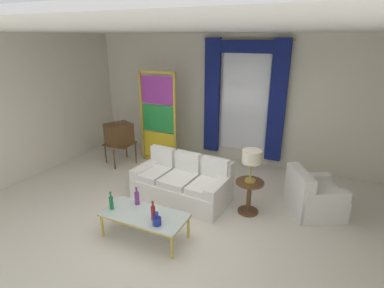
{
  "coord_description": "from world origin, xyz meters",
  "views": [
    {
      "loc": [
        2.15,
        -3.85,
        2.92
      ],
      "look_at": [
        -0.05,
        0.9,
        1.05
      ],
      "focal_mm": 28.16,
      "sensor_mm": 36.0,
      "label": 1
    }
  ],
  "objects_px": {
    "bottle_blue_decanter": "(157,220)",
    "bottle_amber_squat": "(111,202)",
    "vintage_tv": "(119,135)",
    "round_side_table": "(249,194)",
    "couch_white_long": "(183,183)",
    "coffee_table": "(144,216)",
    "bottle_crystal_tall": "(137,197)",
    "bottle_ruby_flask": "(153,212)",
    "stained_glass_divider": "(158,120)",
    "peacock_figurine": "(167,161)",
    "table_lamp_brass": "(252,158)",
    "armchair_white": "(312,198)"
  },
  "relations": [
    {
      "from": "bottle_blue_decanter",
      "to": "bottle_amber_squat",
      "type": "bearing_deg",
      "value": 175.8
    },
    {
      "from": "vintage_tv",
      "to": "round_side_table",
      "type": "bearing_deg",
      "value": -13.99
    },
    {
      "from": "couch_white_long",
      "to": "coffee_table",
      "type": "bearing_deg",
      "value": -89.45
    },
    {
      "from": "bottle_crystal_tall",
      "to": "vintage_tv",
      "type": "distance_m",
      "value": 2.76
    },
    {
      "from": "couch_white_long",
      "to": "bottle_amber_squat",
      "type": "relative_size",
      "value": 6.07
    },
    {
      "from": "bottle_amber_squat",
      "to": "bottle_ruby_flask",
      "type": "xyz_separation_m",
      "value": [
        0.74,
        0.02,
        0.01
      ]
    },
    {
      "from": "bottle_amber_squat",
      "to": "stained_glass_divider",
      "type": "height_order",
      "value": "stained_glass_divider"
    },
    {
      "from": "coffee_table",
      "to": "peacock_figurine",
      "type": "height_order",
      "value": "peacock_figurine"
    },
    {
      "from": "bottle_ruby_flask",
      "to": "vintage_tv",
      "type": "bearing_deg",
      "value": 135.92
    },
    {
      "from": "coffee_table",
      "to": "table_lamp_brass",
      "type": "height_order",
      "value": "table_lamp_brass"
    },
    {
      "from": "vintage_tv",
      "to": "table_lamp_brass",
      "type": "xyz_separation_m",
      "value": [
        3.39,
        -0.85,
        0.3
      ]
    },
    {
      "from": "bottle_amber_squat",
      "to": "vintage_tv",
      "type": "xyz_separation_m",
      "value": [
        -1.61,
        2.29,
        0.2
      ]
    },
    {
      "from": "coffee_table",
      "to": "bottle_ruby_flask",
      "type": "xyz_separation_m",
      "value": [
        0.21,
        -0.08,
        0.16
      ]
    },
    {
      "from": "coffee_table",
      "to": "bottle_ruby_flask",
      "type": "relative_size",
      "value": 4.14
    },
    {
      "from": "bottle_ruby_flask",
      "to": "vintage_tv",
      "type": "height_order",
      "value": "vintage_tv"
    },
    {
      "from": "peacock_figurine",
      "to": "table_lamp_brass",
      "type": "xyz_separation_m",
      "value": [
        2.18,
        -0.97,
        0.81
      ]
    },
    {
      "from": "couch_white_long",
      "to": "armchair_white",
      "type": "xyz_separation_m",
      "value": [
        2.26,
        0.45,
        -0.02
      ]
    },
    {
      "from": "bottle_crystal_tall",
      "to": "table_lamp_brass",
      "type": "bearing_deg",
      "value": 37.51
    },
    {
      "from": "bottle_amber_squat",
      "to": "bottle_ruby_flask",
      "type": "bearing_deg",
      "value": 1.45
    },
    {
      "from": "vintage_tv",
      "to": "coffee_table",
      "type": "bearing_deg",
      "value": -45.77
    },
    {
      "from": "couch_white_long",
      "to": "stained_glass_divider",
      "type": "distance_m",
      "value": 2.0
    },
    {
      "from": "bottle_amber_squat",
      "to": "table_lamp_brass",
      "type": "relative_size",
      "value": 0.53
    },
    {
      "from": "table_lamp_brass",
      "to": "peacock_figurine",
      "type": "bearing_deg",
      "value": 155.92
    },
    {
      "from": "couch_white_long",
      "to": "bottle_amber_squat",
      "type": "height_order",
      "value": "couch_white_long"
    },
    {
      "from": "vintage_tv",
      "to": "armchair_white",
      "type": "distance_m",
      "value": 4.43
    },
    {
      "from": "couch_white_long",
      "to": "peacock_figurine",
      "type": "distance_m",
      "value": 1.34
    },
    {
      "from": "armchair_white",
      "to": "stained_glass_divider",
      "type": "bearing_deg",
      "value": 166.46
    },
    {
      "from": "armchair_white",
      "to": "round_side_table",
      "type": "relative_size",
      "value": 1.85
    },
    {
      "from": "armchair_white",
      "to": "peacock_figurine",
      "type": "xyz_separation_m",
      "value": [
        -3.18,
        0.52,
        -0.07
      ]
    },
    {
      "from": "coffee_table",
      "to": "stained_glass_divider",
      "type": "bearing_deg",
      "value": 116.46
    },
    {
      "from": "couch_white_long",
      "to": "coffee_table",
      "type": "relative_size",
      "value": 1.41
    },
    {
      "from": "bottle_amber_squat",
      "to": "bottle_ruby_flask",
      "type": "height_order",
      "value": "bottle_ruby_flask"
    },
    {
      "from": "couch_white_long",
      "to": "bottle_blue_decanter",
      "type": "height_order",
      "value": "couch_white_long"
    },
    {
      "from": "bottle_ruby_flask",
      "to": "armchair_white",
      "type": "relative_size",
      "value": 0.29
    },
    {
      "from": "bottle_amber_squat",
      "to": "round_side_table",
      "type": "height_order",
      "value": "bottle_amber_squat"
    },
    {
      "from": "couch_white_long",
      "to": "table_lamp_brass",
      "type": "xyz_separation_m",
      "value": [
        1.27,
        0.0,
        0.72
      ]
    },
    {
      "from": "bottle_amber_squat",
      "to": "bottle_crystal_tall",
      "type": "bearing_deg",
      "value": 46.69
    },
    {
      "from": "bottle_crystal_tall",
      "to": "round_side_table",
      "type": "relative_size",
      "value": 0.51
    },
    {
      "from": "bottle_crystal_tall",
      "to": "armchair_white",
      "type": "distance_m",
      "value": 2.99
    },
    {
      "from": "peacock_figurine",
      "to": "table_lamp_brass",
      "type": "relative_size",
      "value": 1.05
    },
    {
      "from": "armchair_white",
      "to": "round_side_table",
      "type": "height_order",
      "value": "armchair_white"
    },
    {
      "from": "vintage_tv",
      "to": "peacock_figurine",
      "type": "height_order",
      "value": "vintage_tv"
    },
    {
      "from": "vintage_tv",
      "to": "peacock_figurine",
      "type": "xyz_separation_m",
      "value": [
        1.21,
        0.13,
        -0.51
      ]
    },
    {
      "from": "coffee_table",
      "to": "armchair_white",
      "type": "relative_size",
      "value": 1.18
    },
    {
      "from": "armchair_white",
      "to": "bottle_amber_squat",
      "type": "bearing_deg",
      "value": -145.65
    },
    {
      "from": "vintage_tv",
      "to": "bottle_crystal_tall",
      "type": "bearing_deg",
      "value": -46.82
    },
    {
      "from": "table_lamp_brass",
      "to": "bottle_blue_decanter",
      "type": "bearing_deg",
      "value": -121.75
    },
    {
      "from": "armchair_white",
      "to": "stained_glass_divider",
      "type": "relative_size",
      "value": 0.5
    },
    {
      "from": "couch_white_long",
      "to": "vintage_tv",
      "type": "xyz_separation_m",
      "value": [
        -2.12,
        0.85,
        0.42
      ]
    },
    {
      "from": "stained_glass_divider",
      "to": "table_lamp_brass",
      "type": "relative_size",
      "value": 3.86
    }
  ]
}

